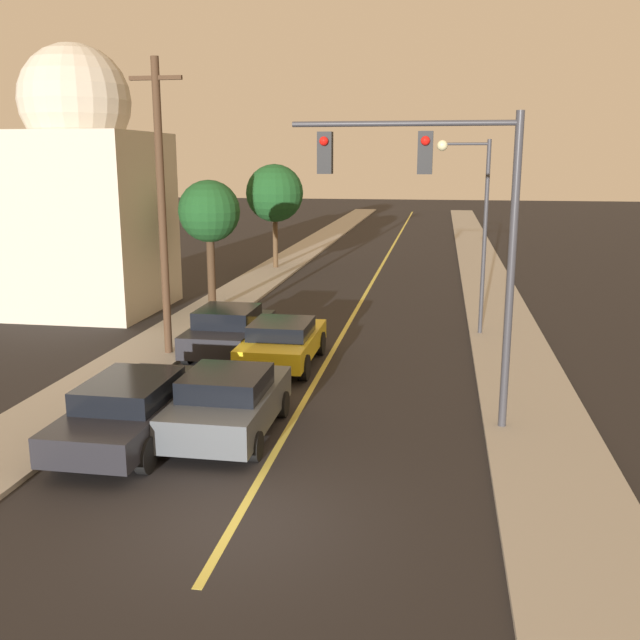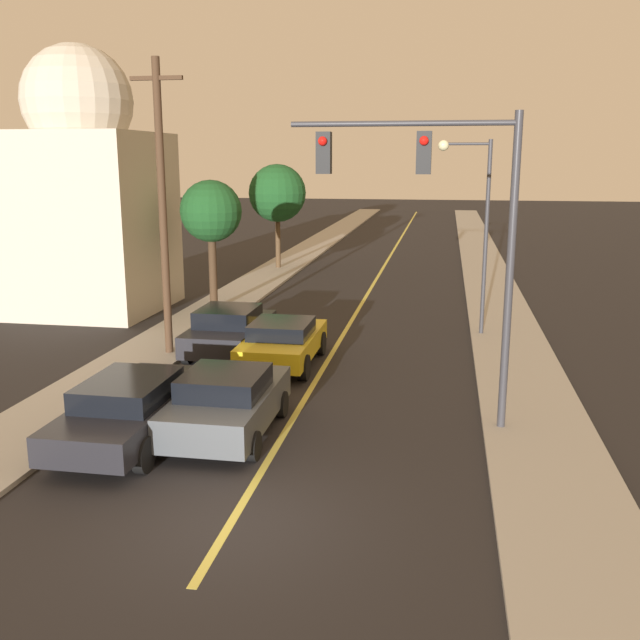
% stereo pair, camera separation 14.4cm
% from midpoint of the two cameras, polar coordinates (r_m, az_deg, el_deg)
% --- Properties ---
extents(ground_plane, '(200.00, 200.00, 0.00)m').
position_cam_midpoint_polar(ground_plane, '(12.76, -7.12, -15.76)').
color(ground_plane, black).
extents(road_surface, '(8.86, 80.00, 0.01)m').
position_cam_midpoint_polar(road_surface, '(47.22, 5.44, 5.34)').
color(road_surface, black).
rests_on(road_surface, ground).
extents(sidewalk_left, '(2.50, 80.00, 0.12)m').
position_cam_midpoint_polar(sidewalk_left, '(47.95, -1.38, 5.57)').
color(sidewalk_left, '#9E998E').
rests_on(sidewalk_left, ground).
extents(sidewalk_right, '(2.50, 80.00, 0.12)m').
position_cam_midpoint_polar(sidewalk_right, '(47.15, 12.37, 5.15)').
color(sidewalk_right, '#9E998E').
rests_on(sidewalk_right, ground).
extents(car_near_lane_front, '(2.09, 4.19, 1.51)m').
position_cam_midpoint_polar(car_near_lane_front, '(16.11, -7.59, -6.53)').
color(car_near_lane_front, '#474C51').
rests_on(car_near_lane_front, ground).
extents(car_near_lane_second, '(2.06, 4.37, 1.40)m').
position_cam_midpoint_polar(car_near_lane_second, '(21.28, -3.20, -1.72)').
color(car_near_lane_second, gold).
rests_on(car_near_lane_second, ground).
extents(car_outer_lane_front, '(2.04, 5.11, 1.46)m').
position_cam_midpoint_polar(car_outer_lane_front, '(16.20, -14.93, -6.73)').
color(car_outer_lane_front, black).
rests_on(car_outer_lane_front, ground).
extents(car_outer_lane_second, '(2.10, 4.34, 1.53)m').
position_cam_midpoint_polar(car_outer_lane_second, '(22.68, -7.47, -0.80)').
color(car_outer_lane_second, black).
rests_on(car_outer_lane_second, ground).
extents(traffic_signal_mast, '(4.92, 0.42, 6.94)m').
position_cam_midpoint_polar(traffic_signal_mast, '(15.84, 9.63, 8.91)').
color(traffic_signal_mast, '#333338').
rests_on(traffic_signal_mast, ground).
extents(streetlamp_right, '(1.79, 0.36, 6.59)m').
position_cam_midpoint_polar(streetlamp_right, '(24.92, 11.98, 8.63)').
color(streetlamp_right, '#333338').
rests_on(streetlamp_right, ground).
extents(utility_pole_left, '(1.60, 0.24, 8.84)m').
position_cam_midpoint_polar(utility_pole_left, '(22.25, -12.73, 8.95)').
color(utility_pole_left, '#422D1E').
rests_on(utility_pole_left, ground).
extents(tree_left_near, '(2.44, 2.44, 5.16)m').
position_cam_midpoint_polar(tree_left_near, '(28.73, -9.00, 8.50)').
color(tree_left_near, '#3D2B1C').
rests_on(tree_left_near, ground).
extents(tree_left_far, '(3.15, 3.15, 5.68)m').
position_cam_midpoint_polar(tree_left_far, '(39.80, -3.75, 10.07)').
color(tree_left_far, '#4C3823').
rests_on(tree_left_far, ground).
extents(domed_building_left, '(5.84, 5.84, 10.40)m').
position_cam_midpoint_polar(domed_building_left, '(30.32, -18.64, 9.52)').
color(domed_building_left, '#BCB29E').
rests_on(domed_building_left, ground).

